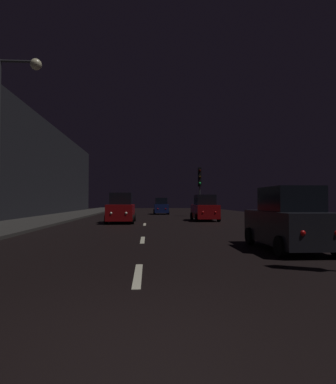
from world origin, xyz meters
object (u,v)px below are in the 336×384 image
(car_parked_right_near, at_px, (288,221))
(car_distant_taillights, at_px, (161,207))
(streetlamp_overhead, at_px, (11,119))
(car_approaching_headlights, at_px, (121,209))
(car_parked_right_far, at_px, (205,209))
(traffic_light_far_right, at_px, (200,181))

(car_parked_right_near, height_order, car_distant_taillights, car_parked_right_near)
(streetlamp_overhead, xyz_separation_m, car_parked_right_near, (9.71, -2.98, -3.82))
(car_approaching_headlights, height_order, car_distant_taillights, car_approaching_headlights)
(car_parked_right_far, height_order, car_distant_taillights, car_parked_right_far)
(car_parked_right_far, bearing_deg, car_approaching_headlights, 108.20)
(car_parked_right_far, relative_size, car_distant_taillights, 1.06)
(car_parked_right_near, bearing_deg, traffic_light_far_right, -2.05)
(streetlamp_overhead, bearing_deg, car_parked_right_far, 51.16)
(car_approaching_headlights, bearing_deg, car_parked_right_far, 108.20)
(car_parked_right_near, distance_m, car_parked_right_far, 15.04)
(car_parked_right_near, distance_m, car_distant_taillights, 27.81)
(traffic_light_far_right, relative_size, car_parked_right_near, 1.25)
(streetlamp_overhead, relative_size, car_approaching_headlights, 1.71)
(streetlamp_overhead, bearing_deg, car_approaching_headlights, 70.87)
(traffic_light_far_right, height_order, car_parked_right_near, traffic_light_far_right)
(traffic_light_far_right, xyz_separation_m, car_parked_right_far, (-0.80, -7.35, -2.63))
(traffic_light_far_right, relative_size, car_parked_right_far, 1.23)
(car_approaching_headlights, bearing_deg, car_parked_right_near, 25.66)
(car_distant_taillights, bearing_deg, traffic_light_far_right, -145.28)
(car_parked_right_near, bearing_deg, streetlamp_overhead, 72.97)
(traffic_light_far_right, height_order, car_parked_right_far, traffic_light_far_right)
(streetlamp_overhead, height_order, car_approaching_headlights, streetlamp_overhead)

